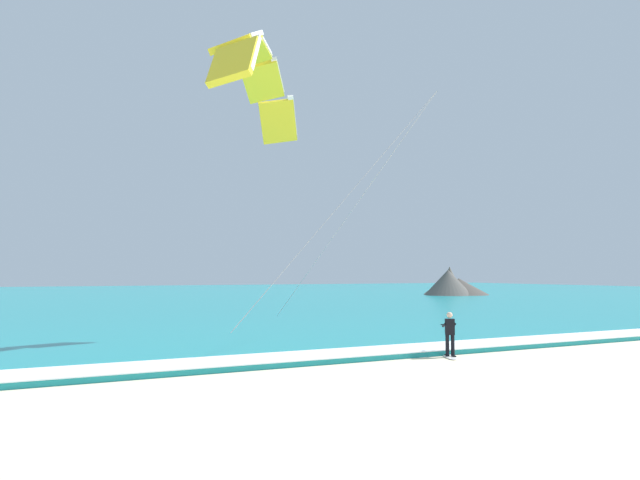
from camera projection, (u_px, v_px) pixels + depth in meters
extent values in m
cube|color=teal|center=(207.00, 295.00, 77.33)|extent=(200.00, 120.00, 0.20)
cube|color=white|center=(523.00, 340.00, 23.95)|extent=(200.00, 2.13, 0.04)
ellipsoid|color=white|center=(450.00, 357.00, 20.52)|extent=(1.04, 1.44, 0.05)
cube|color=black|center=(446.00, 355.00, 20.72)|extent=(0.17, 0.13, 0.04)
cube|color=black|center=(454.00, 356.00, 20.32)|extent=(0.17, 0.13, 0.04)
cylinder|color=black|center=(447.00, 346.00, 20.55)|extent=(0.14, 0.14, 0.84)
cylinder|color=black|center=(453.00, 346.00, 20.54)|extent=(0.14, 0.14, 0.84)
cube|color=black|center=(450.00, 327.00, 20.59)|extent=(0.39, 0.33, 0.60)
sphere|color=beige|center=(450.00, 315.00, 20.61)|extent=(0.22, 0.22, 0.22)
cylinder|color=black|center=(444.00, 325.00, 20.76)|extent=(0.31, 0.49, 0.22)
cylinder|color=black|center=(454.00, 325.00, 20.74)|extent=(0.31, 0.49, 0.22)
cylinder|color=black|center=(448.00, 325.00, 20.97)|extent=(0.50, 0.29, 0.04)
cube|color=#3F3F42|center=(449.00, 332.00, 20.69)|extent=(0.14, 0.13, 0.10)
cube|color=yellow|center=(278.00, 122.00, 25.74)|extent=(2.17, 1.71, 2.01)
cube|color=white|center=(292.00, 116.00, 25.67)|extent=(0.86, 1.15, 1.68)
cube|color=yellow|center=(263.00, 82.00, 24.28)|extent=(2.37, 2.29, 1.51)
cube|color=white|center=(278.00, 75.00, 24.21)|extent=(1.13, 1.61, 1.08)
cube|color=yellow|center=(248.00, 53.00, 22.27)|extent=(2.44, 2.55, 0.67)
cube|color=white|center=(264.00, 45.00, 22.20)|extent=(1.26, 1.75, 0.24)
cube|color=yellow|center=(236.00, 43.00, 20.17)|extent=(2.28, 2.55, 1.51)
cube|color=white|center=(255.00, 35.00, 20.10)|extent=(1.17, 1.61, 1.08)
cube|color=yellow|center=(233.00, 62.00, 18.45)|extent=(1.91, 2.23, 2.01)
cube|color=white|center=(253.00, 53.00, 18.38)|extent=(0.88, 1.19, 1.68)
cylinder|color=#B2B2B7|center=(351.00, 212.00, 23.28)|extent=(4.13, 6.76, 9.09)
cylinder|color=#B2B2B7|center=(343.00, 201.00, 19.64)|extent=(8.06, 0.54, 9.09)
cone|color=#56514C|center=(448.00, 283.00, 74.11)|extent=(6.82, 6.82, 3.64)
cone|color=#665B51|center=(450.00, 281.00, 75.18)|extent=(3.92, 3.92, 4.08)
cone|color=#56514C|center=(445.00, 287.00, 76.82)|extent=(6.47, 6.47, 2.50)
cone|color=#47423D|center=(459.00, 287.00, 75.64)|extent=(8.83, 8.83, 2.45)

